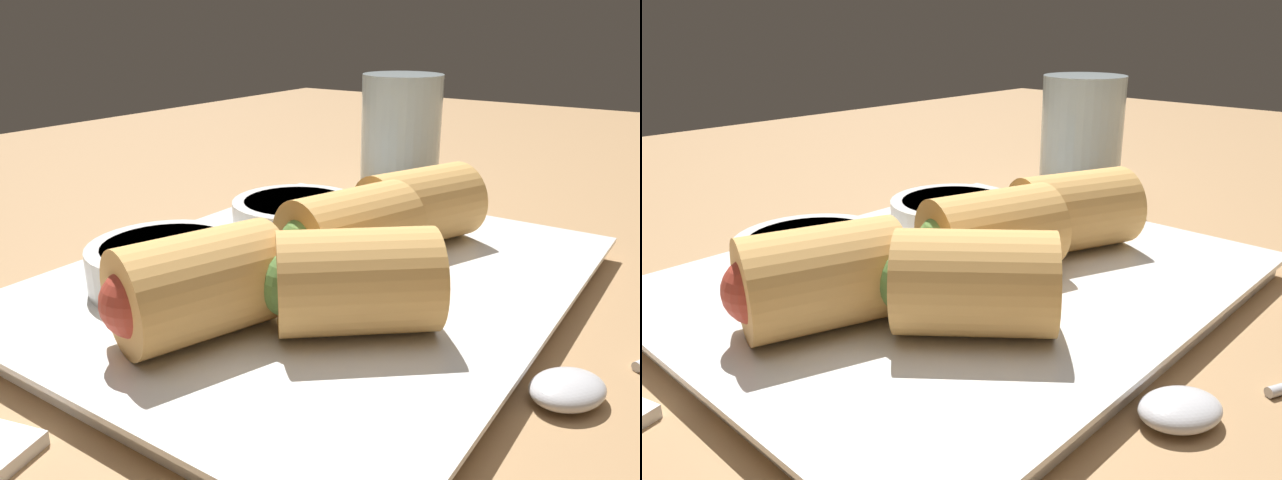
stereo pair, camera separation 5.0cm
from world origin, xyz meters
TOP-DOWN VIEW (x-y plane):
  - table_surface at (0.00, 0.00)cm, footprint 180.00×140.00cm
  - serving_plate at (-3.25, 2.46)cm, footprint 32.32×26.31cm
  - roll_front_left at (4.11, 0.26)cm, footprint 8.71×7.38cm
  - roll_front_right at (-8.42, -2.57)cm, footprint 8.54×8.84cm
  - roll_back_left at (-13.00, 2.90)cm, footprint 8.70×7.08cm
  - roll_back_right at (-2.77, 1.13)cm, footprint 8.69×6.98cm
  - dipping_bowl_near at (1.72, 7.75)cm, footprint 8.76×8.76cm
  - dipping_bowl_far at (-9.25, 8.48)cm, footprint 8.76×8.76cm
  - spoon at (-4.69, -13.08)cm, footprint 16.14×8.89cm
  - drinking_glass at (19.38, 9.09)cm, footprint 7.12×7.12cm

SIDE VIEW (x-z plane):
  - table_surface at x=0.00cm, z-range 0.00..2.00cm
  - spoon at x=-4.69cm, z-range 1.93..3.18cm
  - serving_plate at x=-3.25cm, z-range 2.01..3.51cm
  - dipping_bowl_near at x=1.72cm, z-range 3.60..5.92cm
  - dipping_bowl_far at x=-9.25cm, z-range 3.60..5.92cm
  - roll_front_left at x=4.11cm, z-range 3.50..8.45cm
  - roll_front_right at x=-8.42cm, z-range 3.50..8.45cm
  - roll_back_left at x=-13.00cm, z-range 3.50..8.45cm
  - roll_back_right at x=-2.77cm, z-range 3.50..8.45cm
  - drinking_glass at x=19.38cm, z-range 2.00..12.84cm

